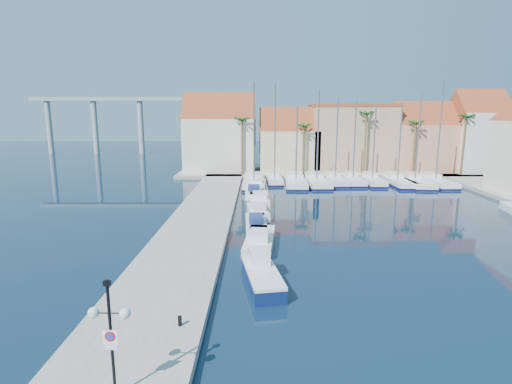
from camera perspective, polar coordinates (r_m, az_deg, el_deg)
ground at (r=25.65m, az=8.09°, el=-12.96°), size 260.00×260.00×0.00m
quay_west at (r=38.48m, az=-8.11°, el=-4.29°), size 6.00×77.00×0.50m
shore_north at (r=73.14m, az=10.87°, el=2.98°), size 54.00×16.00×0.50m
lamp_post at (r=15.31m, az=-20.16°, el=-16.95°), size 1.50×0.45×4.42m
bollard at (r=20.26m, az=-10.82°, el=-17.64°), size 0.19×0.19×0.48m
fishing_boat at (r=25.18m, az=0.81°, el=-11.71°), size 2.79×5.81×1.95m
motorboat_west_0 at (r=32.02m, az=0.52°, el=-6.89°), size 2.72×6.85×1.40m
motorboat_west_1 at (r=36.76m, az=-0.00°, el=-4.49°), size 2.08×5.85×1.40m
motorboat_west_2 at (r=41.31m, az=0.28°, el=-2.73°), size 2.45×6.08×1.40m
motorboat_west_3 at (r=47.21m, az=0.49°, el=-0.96°), size 2.36×7.03×1.40m
motorboat_west_4 at (r=51.47m, az=-0.32°, el=0.06°), size 2.17×6.57×1.40m
motorboat_west_5 at (r=56.34m, az=0.22°, el=1.03°), size 2.58×6.64×1.40m
sailboat_0 at (r=59.26m, az=-0.28°, el=1.61°), size 3.21×11.98×14.89m
sailboat_1 at (r=61.02m, az=2.64°, el=1.96°), size 2.42×8.21×14.72m
sailboat_2 at (r=59.88m, az=5.71°, el=1.63°), size 3.74×11.88×11.27m
sailboat_3 at (r=60.50m, az=8.55°, el=1.68°), size 3.23×11.56×13.75m
sailboat_4 at (r=61.71m, az=11.13°, el=1.80°), size 2.85×9.38×12.65m
sailboat_5 at (r=62.37m, az=13.55°, el=1.79°), size 2.46×9.19×12.18m
sailboat_6 at (r=62.82m, az=16.13°, el=1.72°), size 2.55×9.24×11.81m
sailboat_7 at (r=63.30m, az=19.33°, el=1.58°), size 3.22×10.83×11.99m
sailboat_8 at (r=63.82m, az=21.57°, el=1.50°), size 3.51×11.46×13.18m
sailboat_9 at (r=65.03m, az=24.02°, el=1.51°), size 3.22×10.57×14.85m
building_0 at (r=70.60m, az=-5.12°, el=7.96°), size 12.30×9.00×13.50m
building_1 at (r=70.57m, az=4.72°, el=6.97°), size 10.30×8.00×11.00m
building_2 at (r=73.16m, az=13.37°, el=7.61°), size 14.20×10.20×11.50m
building_3 at (r=75.85m, az=22.46°, el=6.89°), size 10.30×8.00×12.00m
building_4 at (r=78.72m, az=28.92°, el=7.28°), size 8.30×8.00×14.00m
palm_0 at (r=65.25m, az=-2.02°, el=9.98°), size 2.60×2.60×10.15m
palm_1 at (r=65.64m, az=6.86°, el=9.10°), size 2.60×2.60×9.15m
palm_2 at (r=67.46m, az=15.51°, el=10.43°), size 2.60×2.60×11.15m
palm_3 at (r=69.98m, az=21.86°, el=8.90°), size 2.60×2.60×9.65m
palm_4 at (r=73.24m, az=27.82°, el=9.22°), size 2.60×2.60×10.65m
viaduct at (r=111.06m, az=-18.76°, el=10.51°), size 48.00×2.20×14.45m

